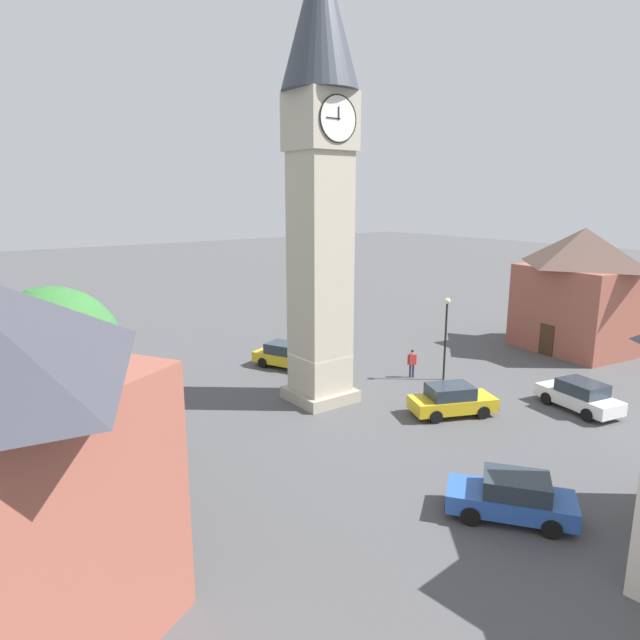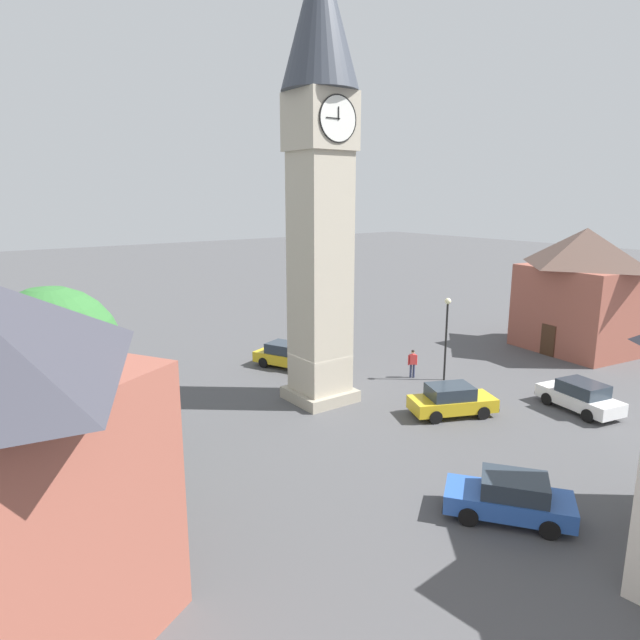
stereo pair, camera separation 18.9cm
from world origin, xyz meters
The scene contains 11 objects.
ground_plane centered at (0.00, 0.00, 0.00)m, with size 200.00×200.00×0.00m, color #4C4C4F.
clock_tower centered at (0.00, 0.00, 12.93)m, with size 3.70×3.70×22.07m.
car_blue_kerb centered at (-3.92, 5.52, 0.76)m, with size 4.46×3.18×1.53m.
car_silver_kerb centered at (-9.52, 8.88, 0.76)m, with size 2.45×4.37×1.53m.
car_red_corner centered at (1.46, 12.68, 0.76)m, with size 3.82×4.32×1.53m.
car_white_side centered at (-1.64, -5.81, 0.76)m, with size 3.19×4.46×1.53m.
pedestrian centered at (-6.53, 0.26, 1.01)m, with size 0.50×0.37×1.69m.
tree centered at (12.80, 1.40, 4.98)m, with size 4.85×4.85×7.43m.
building_shop_left centered at (-20.07, 2.64, 4.29)m, with size 6.97×8.10×8.40m.
lamp_post centered at (-7.72, 1.67, 3.26)m, with size 0.36×0.36×4.85m.
road_sign centered at (8.29, -2.42, 1.90)m, with size 0.60×0.07×2.80m.
Camera 1 is at (16.48, 22.38, 10.51)m, focal length 31.35 mm.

